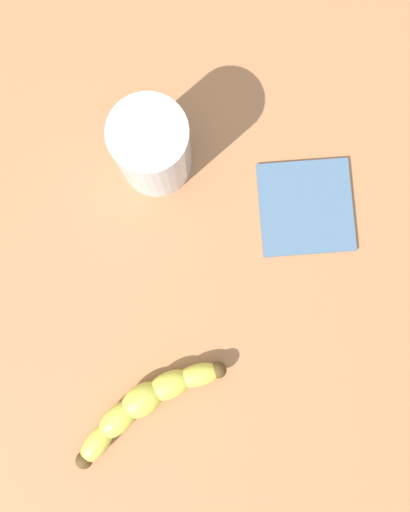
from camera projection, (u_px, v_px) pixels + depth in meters
The scene contains 4 objects.
wooden_tabletop at pixel (176, 274), 71.34cm from camera, with size 120.00×120.00×3.00cm, color #AA7348.
banana at pixel (145, 404), 66.58cm from camera, with size 21.03×6.64×3.71cm.
smoothie_glass at pixel (153, 150), 65.47cm from camera, with size 9.01×9.01×12.35cm.
folded_napkin at pixel (307, 210), 70.27cm from camera, with size 11.69×11.87×0.60cm, color slate.
Camera 1 is at (1.51, -5.31, 72.76)cm, focal length 39.09 mm.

